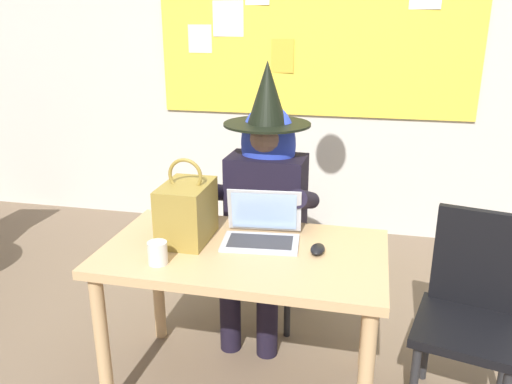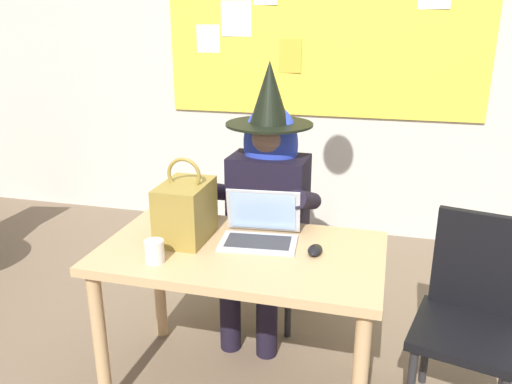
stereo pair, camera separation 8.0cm
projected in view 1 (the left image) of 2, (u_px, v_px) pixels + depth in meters
The scene contains 9 objects.
wall_back_bulletin at pixel (315, 47), 3.87m from camera, with size 6.64×2.24×2.90m.
desk_main at pixel (244, 269), 2.25m from camera, with size 1.23×0.72×0.72m.
chair_at_desk at pixel (269, 232), 2.95m from camera, with size 0.45×0.45×0.89m.
person_costumed at pixel (264, 190), 2.75m from camera, with size 0.61×0.70×1.47m.
laptop at pixel (262, 230), 2.29m from camera, with size 0.36×0.28×0.22m.
computer_mouse at pixel (318, 249), 2.17m from camera, with size 0.06×0.10×0.03m, color black.
handbag at pixel (187, 211), 2.27m from camera, with size 0.20×0.30×0.38m.
coffee_mug at pixel (158, 253), 2.07m from camera, with size 0.08×0.08×0.10m, color silver.
chair_extra_corner at pixel (471, 305), 2.20m from camera, with size 0.51×0.51×0.89m.
Camera 1 is at (0.44, -1.90, 1.67)m, focal length 35.94 mm.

